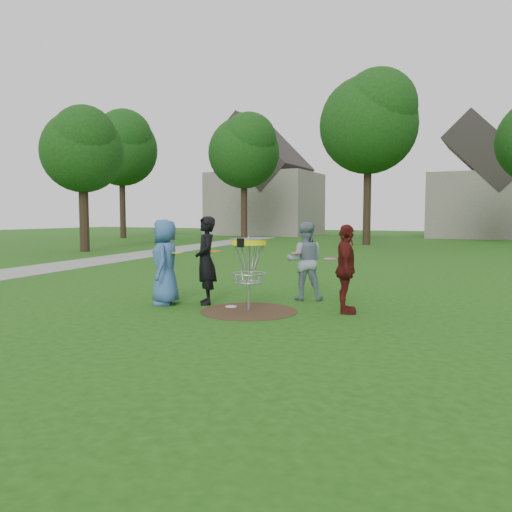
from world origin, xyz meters
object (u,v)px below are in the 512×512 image
at_px(player_blue, 165,262).
at_px(player_maroon, 346,269).
at_px(player_black, 206,260).
at_px(player_grey, 305,261).
at_px(disc_golf_basket, 249,256).

xyz_separation_m(player_blue, player_maroon, (3.46, 0.70, -0.04)).
bearing_deg(player_black, player_grey, 91.95).
distance_m(player_blue, player_grey, 2.86).
bearing_deg(player_grey, player_maroon, 118.65).
bearing_deg(player_black, player_blue, -100.08).
height_order(player_blue, disc_golf_basket, player_blue).
bearing_deg(player_blue, player_maroon, 73.83).
height_order(player_blue, player_black, player_black).
bearing_deg(player_grey, disc_golf_basket, 53.13).
distance_m(player_black, player_maroon, 2.77).
relative_size(player_grey, disc_golf_basket, 1.18).
bearing_deg(player_black, player_maroon, 58.62).
xyz_separation_m(player_black, player_grey, (1.59, 1.33, -0.06)).
bearing_deg(player_black, disc_golf_basket, 37.08).
height_order(player_black, player_grey, player_black).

